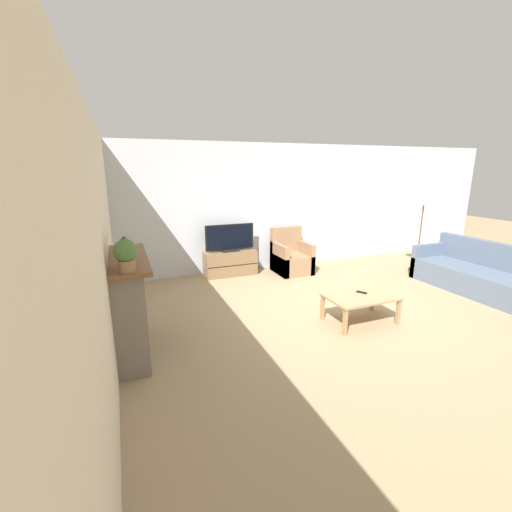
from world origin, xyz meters
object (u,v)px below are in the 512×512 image
(fireplace, at_px, (129,304))
(tv_stand, at_px, (230,263))
(mantel_vase_centre_left, at_px, (125,249))
(tv, at_px, (230,239))
(potted_plant, at_px, (126,254))
(armchair, at_px, (291,258))
(mantel_clock, at_px, (125,248))
(floor_lamp, at_px, (424,204))
(remote, at_px, (362,292))
(couch, at_px, (484,278))
(mantel_vase_left, at_px, (126,257))
(coffee_table, at_px, (361,299))

(fireplace, distance_m, tv_stand, 3.24)
(mantel_vase_centre_left, height_order, tv, mantel_vase_centre_left)
(fireplace, distance_m, potted_plant, 0.98)
(mantel_vase_centre_left, height_order, armchair, mantel_vase_centre_left)
(mantel_clock, distance_m, floor_lamp, 6.12)
(remote, bearing_deg, armchair, 53.52)
(tv, bearing_deg, remote, -67.58)
(fireplace, xyz_separation_m, couch, (5.95, -0.24, -0.32))
(mantel_vase_left, relative_size, armchair, 0.26)
(tv, distance_m, coffee_table, 3.08)
(armchair, distance_m, floor_lamp, 3.03)
(remote, height_order, couch, couch)
(tv, height_order, remote, tv)
(fireplace, distance_m, tv, 3.23)
(tv, relative_size, armchair, 1.08)
(floor_lamp, bearing_deg, remote, -149.95)
(couch, xyz_separation_m, floor_lamp, (0.07, 1.57, 1.15))
(mantel_clock, relative_size, tv_stand, 0.14)
(mantel_clock, height_order, armchair, mantel_clock)
(coffee_table, height_order, remote, remote)
(tv, bearing_deg, potted_plant, -123.40)
(tv, xyz_separation_m, couch, (3.89, -2.72, -0.49))
(floor_lamp, bearing_deg, mantel_vase_left, -163.61)
(couch, height_order, floor_lamp, floor_lamp)
(potted_plant, distance_m, tv, 3.76)
(mantel_clock, bearing_deg, potted_plant, -90.06)
(mantel_vase_left, distance_m, armchair, 4.36)
(mantel_vase_left, bearing_deg, mantel_vase_centre_left, 90.00)
(fireplace, bearing_deg, armchair, 33.39)
(mantel_clock, bearing_deg, armchair, 31.75)
(mantel_vase_left, bearing_deg, tv_stand, 55.01)
(potted_plant, distance_m, floor_lamp, 6.31)
(remote, relative_size, couch, 0.06)
(couch, bearing_deg, coffee_table, -177.11)
(tv_stand, xyz_separation_m, coffee_table, (1.07, -2.86, 0.10))
(mantel_vase_centre_left, distance_m, floor_lamp, 6.17)
(tv_stand, height_order, tv, tv)
(mantel_vase_left, bearing_deg, fireplace, 92.22)
(fireplace, relative_size, couch, 0.60)
(potted_plant, bearing_deg, mantel_vase_left, 90.00)
(fireplace, xyz_separation_m, coffee_table, (3.12, -0.38, -0.25))
(remote, xyz_separation_m, couch, (2.74, 0.06, -0.13))
(tv, bearing_deg, mantel_vase_left, -125.01)
(fireplace, distance_m, floor_lamp, 6.22)
(mantel_vase_centre_left, distance_m, mantel_clock, 0.26)
(floor_lamp, bearing_deg, mantel_clock, -168.84)
(mantel_clock, distance_m, couch, 6.02)
(mantel_clock, xyz_separation_m, tv_stand, (2.04, 2.34, -1.01))
(mantel_clock, bearing_deg, mantel_vase_centre_left, -90.17)
(mantel_clock, xyz_separation_m, potted_plant, (-0.00, -0.76, 0.11))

